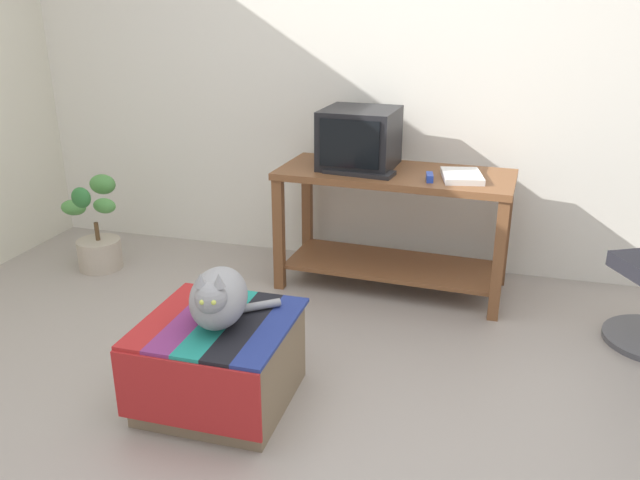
{
  "coord_description": "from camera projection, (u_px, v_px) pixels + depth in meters",
  "views": [
    {
      "loc": [
        0.81,
        -2.03,
        1.68
      ],
      "look_at": [
        -0.01,
        0.85,
        0.55
      ],
      "focal_mm": 36.09,
      "sensor_mm": 36.0,
      "label": 1
    }
  ],
  "objects": [
    {
      "name": "back_wall",
      "position": [
        374.0,
        63.0,
        4.01
      ],
      "size": [
        8.0,
        0.1,
        2.6
      ],
      "primitive_type": "cube",
      "color": "silver",
      "rests_on": "ground_plane"
    },
    {
      "name": "tv_monitor",
      "position": [
        360.0,
        139.0,
        3.8
      ],
      "size": [
        0.45,
        0.46,
        0.35
      ],
      "rotation": [
        0.0,
        0.0,
        -0.05
      ],
      "color": "black",
      "rests_on": "desk"
    },
    {
      "name": "ottoman_with_blanket",
      "position": [
        220.0,
        361.0,
        2.8
      ],
      "size": [
        0.62,
        0.64,
        0.39
      ],
      "color": "#7A664C",
      "rests_on": "ground_plane"
    },
    {
      "name": "pen",
      "position": [
        470.0,
        176.0,
        3.65
      ],
      "size": [
        0.08,
        0.12,
        0.01
      ],
      "primitive_type": "cylinder",
      "rotation": [
        0.0,
        1.57,
        2.13
      ],
      "color": "black",
      "rests_on": "desk"
    },
    {
      "name": "stapler",
      "position": [
        430.0,
        177.0,
        3.55
      ],
      "size": [
        0.05,
        0.11,
        0.04
      ],
      "primitive_type": "cube",
      "rotation": [
        0.0,
        0.0,
        0.16
      ],
      "color": "#2342B7",
      "rests_on": "desk"
    },
    {
      "name": "keyboard",
      "position": [
        359.0,
        172.0,
        3.69
      ],
      "size": [
        0.42,
        0.2,
        0.02
      ],
      "primitive_type": "cube",
      "rotation": [
        0.0,
        0.0,
        -0.13
      ],
      "color": "black",
      "rests_on": "desk"
    },
    {
      "name": "book",
      "position": [
        462.0,
        176.0,
        3.59
      ],
      "size": [
        0.27,
        0.33,
        0.03
      ],
      "primitive_type": "cube",
      "rotation": [
        0.0,
        0.0,
        0.2
      ],
      "color": "white",
      "rests_on": "desk"
    },
    {
      "name": "ground_plane",
      "position": [
        266.0,
        436.0,
        2.63
      ],
      "size": [
        14.0,
        14.0,
        0.0
      ],
      "primitive_type": "plane",
      "color": "#9E9389"
    },
    {
      "name": "cat",
      "position": [
        218.0,
        298.0,
        2.66
      ],
      "size": [
        0.36,
        0.44,
        0.29
      ],
      "rotation": [
        0.0,
        0.0,
        0.23
      ],
      "color": "gray",
      "rests_on": "ottoman_with_blanket"
    },
    {
      "name": "potted_plant",
      "position": [
        97.0,
        235.0,
        4.2
      ],
      "size": [
        0.4,
        0.4,
        0.6
      ],
      "color": "#B7A893",
      "rests_on": "ground_plane"
    },
    {
      "name": "desk",
      "position": [
        394.0,
        210.0,
        3.83
      ],
      "size": [
        1.39,
        0.65,
        0.73
      ],
      "rotation": [
        0.0,
        0.0,
        -0.05
      ],
      "color": "brown",
      "rests_on": "ground_plane"
    }
  ]
}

